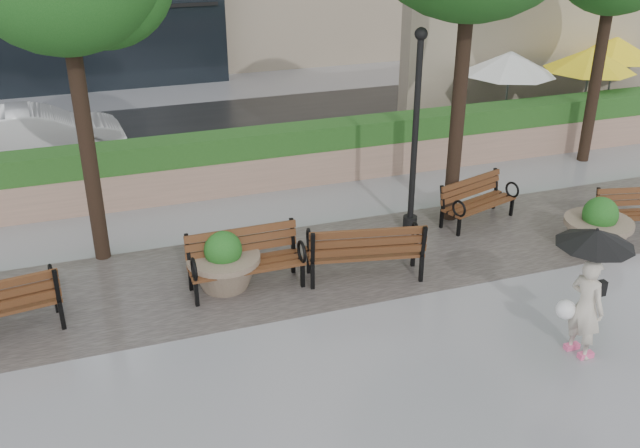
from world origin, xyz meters
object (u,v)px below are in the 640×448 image
object	(u,v)px
bench_4	(637,220)
pedestrian	(589,280)
bench_2	(365,262)
planter_right	(598,230)
car_right	(37,135)
bench_1	(247,273)
bench_3	(477,210)
lamppost	(414,147)
planter_left	(224,266)

from	to	relation	value
bench_4	pedestrian	bearing A→B (deg)	-128.31
bench_2	planter_right	world-z (taller)	bench_2
bench_4	car_right	xyz separation A→B (m)	(-11.32, 8.27, 0.43)
bench_1	bench_3	size ratio (longest dim) A/B	1.09
bench_2	lamppost	world-z (taller)	lamppost
planter_right	bench_4	bearing A→B (deg)	16.08
bench_1	lamppost	distance (m)	4.12
bench_2	car_right	distance (m)	9.87
bench_1	car_right	size ratio (longest dim) A/B	0.47
bench_3	bench_4	bearing A→B (deg)	-45.77
planter_left	car_right	bearing A→B (deg)	111.65
bench_2	car_right	size ratio (longest dim) A/B	0.51
bench_2	car_right	bearing A→B (deg)	-44.96
planter_right	planter_left	bearing A→B (deg)	172.57
planter_left	bench_2	bearing A→B (deg)	-11.38
lamppost	bench_2	bearing A→B (deg)	-136.90
car_right	pedestrian	world-z (taller)	pedestrian
lamppost	planter_left	bearing A→B (deg)	-165.71
lamppost	car_right	distance (m)	9.81
bench_4	planter_left	size ratio (longest dim) A/B	1.37
bench_1	car_right	world-z (taller)	car_right
bench_3	lamppost	distance (m)	2.10
bench_4	planter_left	bearing A→B (deg)	-171.49
bench_4	planter_right	distance (m)	1.34
planter_left	car_right	size ratio (longest dim) A/B	0.30
pedestrian	planter_right	bearing A→B (deg)	-54.48
planter_right	pedestrian	bearing A→B (deg)	-132.25
bench_2	lamppost	xyz separation A→B (m)	(1.61, 1.51, 1.45)
bench_4	pedestrian	size ratio (longest dim) A/B	0.86
bench_3	planter_right	world-z (taller)	planter_right
bench_3	pedestrian	xyz separation A→B (m)	(-0.94, -4.51, 0.96)
bench_1	planter_right	xyz separation A→B (m)	(6.64, -0.73, 0.11)
bench_1	pedestrian	bearing A→B (deg)	-39.79
pedestrian	lamppost	bearing A→B (deg)	-5.62
pedestrian	car_right	bearing A→B (deg)	21.69
bench_1	bench_3	xyz separation A→B (m)	(5.14, 1.10, -0.04)
planter_left	planter_right	world-z (taller)	planter_right
planter_right	car_right	size ratio (longest dim) A/B	0.30
bench_1	planter_left	bearing A→B (deg)	152.14
planter_right	lamppost	world-z (taller)	lamppost
bench_4	planter_right	world-z (taller)	planter_right
car_right	pedestrian	bearing A→B (deg)	-150.10
bench_4	planter_right	size ratio (longest dim) A/B	1.36
bench_2	planter_left	world-z (taller)	bench_2
planter_right	pedestrian	world-z (taller)	pedestrian
bench_1	bench_4	size ratio (longest dim) A/B	1.13
bench_1	bench_2	world-z (taller)	bench_2
bench_1	car_right	distance (m)	8.62
bench_1	pedestrian	xyz separation A→B (m)	(4.20, -3.42, 0.92)
bench_2	planter_left	size ratio (longest dim) A/B	1.69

